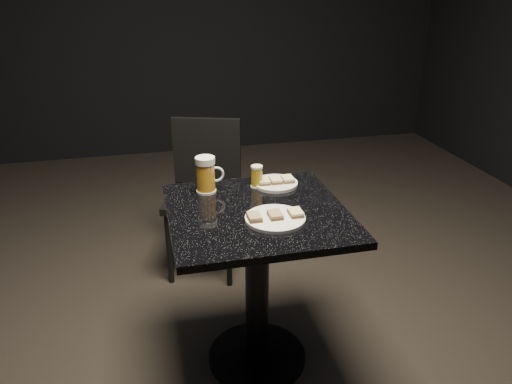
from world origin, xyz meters
TOP-DOWN VIEW (x-y plane):
  - floor at (0.00, 0.00)m, footprint 6.00×6.00m
  - plate_large at (0.05, -0.10)m, footprint 0.23×0.23m
  - plate_small at (0.14, 0.23)m, footprint 0.20×0.20m
  - table at (0.00, 0.00)m, footprint 0.70×0.70m
  - beer_mug at (-0.17, 0.23)m, footprint 0.12×0.09m
  - beer_tumbler at (0.05, 0.23)m, footprint 0.06×0.06m
  - chair at (-0.10, 0.88)m, footprint 0.49×0.49m
  - canapes_on_plate_large at (0.05, -0.10)m, footprint 0.21×0.07m
  - canapes_on_plate_small at (0.14, 0.23)m, footprint 0.16×0.07m

SIDE VIEW (x-z plane):
  - floor at x=0.00m, z-range 0.00..0.00m
  - chair at x=-0.10m, z-range 0.07..0.93m
  - table at x=0.00m, z-range 0.13..0.88m
  - plate_large at x=0.05m, z-range 0.75..0.76m
  - plate_small at x=0.14m, z-range 0.75..0.76m
  - canapes_on_plate_large at x=0.05m, z-range 0.76..0.78m
  - canapes_on_plate_small at x=0.14m, z-range 0.76..0.78m
  - beer_tumbler at x=0.05m, z-range 0.75..0.85m
  - beer_mug at x=-0.17m, z-range 0.75..0.91m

